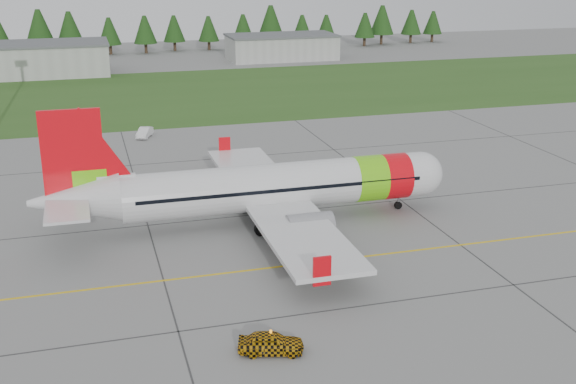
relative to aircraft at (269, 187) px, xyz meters
name	(u,v)px	position (x,y,z in m)	size (l,w,h in m)	color
ground	(390,302)	(4.15, -17.87, -3.31)	(320.00, 320.00, 0.00)	gray
aircraft	(269,187)	(0.00, 0.00, 0.00)	(37.86, 34.68, 11.48)	silver
follow_me_car	(271,323)	(-5.67, -22.06, -1.28)	(1.64, 1.39, 4.07)	#E0A00C
service_van	(144,123)	(-7.97, 35.17, -1.31)	(1.40, 1.32, 4.00)	white
grass_strip	(199,93)	(4.15, 64.13, -3.30)	(320.00, 50.00, 0.03)	#30561E
taxi_guideline	(350,258)	(4.15, -9.87, -3.30)	(120.00, 0.25, 0.02)	gold
hangar_west	(25,61)	(-25.85, 92.13, -0.31)	(32.00, 14.00, 6.00)	#A8A8A3
hangar_east	(282,48)	(29.15, 100.13, -0.71)	(24.00, 12.00, 5.20)	#A8A8A3
treeline	(160,31)	(4.15, 120.13, 1.69)	(160.00, 8.00, 10.00)	#1C3F14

